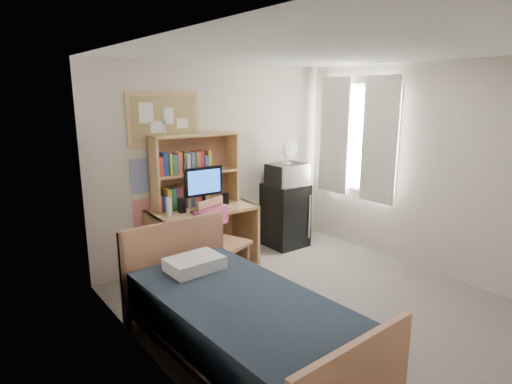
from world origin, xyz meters
TOP-DOWN VIEW (x-y plane):
  - floor at (0.00, 0.00)m, footprint 3.60×4.20m
  - ceiling at (0.00, 0.00)m, footprint 3.60×4.20m
  - wall_back at (0.00, 2.10)m, footprint 3.60×0.04m
  - wall_left at (-1.80, 0.00)m, footprint 0.04×4.20m
  - wall_right at (1.80, 0.00)m, footprint 0.04×4.20m
  - window_unit at (1.75, 1.20)m, footprint 0.10×1.40m
  - curtain_left at (1.72, 0.80)m, footprint 0.04×0.55m
  - curtain_right at (1.72, 1.60)m, footprint 0.04×0.55m
  - bulletin_board at (-0.78, 2.08)m, footprint 0.94×0.03m
  - poster_wave at (-1.10, 2.09)m, footprint 0.30×0.01m
  - poster_japan at (-1.10, 2.09)m, footprint 0.28×0.01m
  - desk at (-0.48, 1.75)m, footprint 1.35×0.72m
  - desk_chair at (-0.49, 1.22)m, footprint 0.66×0.66m
  - mini_fridge at (0.95, 1.81)m, footprint 0.55×0.55m
  - bed at (-1.23, -0.17)m, footprint 1.18×2.24m
  - hutch at (-0.47, 1.90)m, footprint 1.13×0.34m
  - monitor at (-0.48, 1.69)m, footprint 0.50×0.06m
  - keyboard at (-0.49, 1.55)m, footprint 0.45×0.16m
  - speaker_left at (-0.78, 1.71)m, footprint 0.08×0.08m
  - speaker_right at (-0.18, 1.68)m, footprint 0.07×0.07m
  - water_bottle at (-0.97, 1.67)m, footprint 0.07×0.07m
  - hoodie at (-0.56, 1.41)m, footprint 0.50×0.30m
  - microwave at (0.95, 1.79)m, footprint 0.53×0.40m
  - desk_fan at (0.95, 1.79)m, footprint 0.25×0.25m
  - pillow at (-1.25, 0.58)m, footprint 0.51×0.37m

SIDE VIEW (x-z plane):
  - floor at x=0.00m, z-range -0.02..0.00m
  - bed at x=-1.23m, z-range 0.00..0.61m
  - desk at x=-0.48m, z-range 0.00..0.82m
  - mini_fridge at x=0.95m, z-range 0.00..0.93m
  - desk_chair at x=-0.49m, z-range 0.00..1.03m
  - pillow at x=-1.25m, z-range 0.61..0.73m
  - poster_japan at x=-1.10m, z-range 0.60..0.96m
  - hoodie at x=-0.56m, z-range 0.68..0.91m
  - keyboard at x=-0.49m, z-range 0.82..0.85m
  - speaker_right at x=-0.18m, z-range 0.82..0.98m
  - speaker_left at x=-0.78m, z-range 0.82..1.01m
  - water_bottle at x=-0.97m, z-range 0.82..1.04m
  - microwave at x=0.95m, z-range 0.93..1.23m
  - monitor at x=-0.48m, z-range 0.82..1.35m
  - poster_wave at x=-1.10m, z-range 1.04..1.46m
  - hutch at x=-0.47m, z-range 0.82..1.74m
  - wall_back at x=0.00m, z-range 0.00..2.60m
  - wall_left at x=-1.80m, z-range 0.00..2.60m
  - wall_right at x=1.80m, z-range 0.00..2.60m
  - desk_fan at x=0.95m, z-range 1.23..1.54m
  - window_unit at x=1.75m, z-range 0.75..2.45m
  - curtain_left at x=1.72m, z-range 0.75..2.45m
  - curtain_right at x=1.72m, z-range 0.75..2.45m
  - bulletin_board at x=-0.78m, z-range 1.60..2.24m
  - ceiling at x=0.00m, z-range 2.59..2.61m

